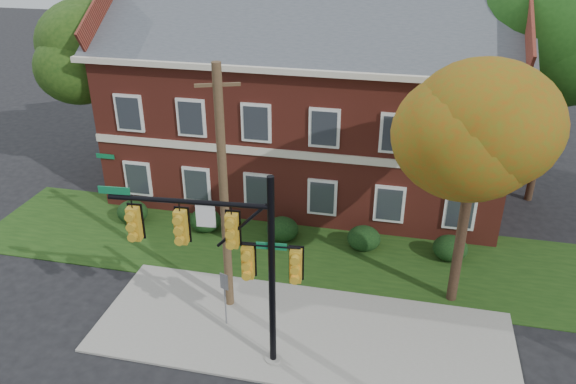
% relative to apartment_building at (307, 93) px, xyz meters
% --- Properties ---
extents(ground, '(120.00, 120.00, 0.00)m').
position_rel_apartment_building_xyz_m(ground, '(2.00, -11.95, -4.99)').
color(ground, black).
rests_on(ground, ground).
extents(sidewalk, '(14.00, 5.00, 0.08)m').
position_rel_apartment_building_xyz_m(sidewalk, '(2.00, -10.95, -4.95)').
color(sidewalk, gray).
rests_on(sidewalk, ground).
extents(grass_strip, '(30.00, 6.00, 0.04)m').
position_rel_apartment_building_xyz_m(grass_strip, '(2.00, -5.95, -4.97)').
color(grass_strip, '#193811').
rests_on(grass_strip, ground).
extents(apartment_building, '(18.80, 8.80, 9.74)m').
position_rel_apartment_building_xyz_m(apartment_building, '(0.00, 0.00, 0.00)').
color(apartment_building, maroon).
rests_on(apartment_building, ground).
extents(hedge_far_left, '(1.40, 1.26, 1.05)m').
position_rel_apartment_building_xyz_m(hedge_far_left, '(-7.00, -5.25, -4.46)').
color(hedge_far_left, black).
rests_on(hedge_far_left, ground).
extents(hedge_left, '(1.40, 1.26, 1.05)m').
position_rel_apartment_building_xyz_m(hedge_left, '(-3.50, -5.25, -4.46)').
color(hedge_left, black).
rests_on(hedge_left, ground).
extents(hedge_center, '(1.40, 1.26, 1.05)m').
position_rel_apartment_building_xyz_m(hedge_center, '(0.00, -5.25, -4.46)').
color(hedge_center, black).
rests_on(hedge_center, ground).
extents(hedge_right, '(1.40, 1.26, 1.05)m').
position_rel_apartment_building_xyz_m(hedge_right, '(3.50, -5.25, -4.46)').
color(hedge_right, black).
rests_on(hedge_right, ground).
extents(hedge_far_right, '(1.40, 1.26, 1.05)m').
position_rel_apartment_building_xyz_m(hedge_far_right, '(7.00, -5.25, -4.46)').
color(hedge_far_right, black).
rests_on(hedge_far_right, ground).
extents(tree_near_right, '(4.50, 4.25, 8.58)m').
position_rel_apartment_building_xyz_m(tree_near_right, '(7.22, -8.09, 1.68)').
color(tree_near_right, black).
rests_on(tree_near_right, ground).
extents(tree_left_rear, '(5.40, 5.10, 8.88)m').
position_rel_apartment_building_xyz_m(tree_left_rear, '(-9.73, -1.12, 1.69)').
color(tree_left_rear, black).
rests_on(tree_left_rear, ground).
extents(tree_right_rear, '(6.30, 5.95, 10.62)m').
position_rel_apartment_building_xyz_m(tree_right_rear, '(11.31, 0.86, 3.13)').
color(tree_right_rear, black).
rests_on(tree_right_rear, ground).
extents(traffic_signal, '(5.82, 0.74, 6.51)m').
position_rel_apartment_building_xyz_m(traffic_signal, '(0.21, -12.57, -0.95)').
color(traffic_signal, gray).
rests_on(traffic_signal, ground).
extents(utility_pole, '(1.33, 0.57, 8.85)m').
position_rel_apartment_building_xyz_m(utility_pole, '(-0.84, -10.03, -0.50)').
color(utility_pole, '#473821').
rests_on(utility_pole, ground).
extents(sign_post, '(0.30, 0.14, 2.12)m').
position_rel_apartment_building_xyz_m(sign_post, '(-0.61, -11.12, -3.55)').
color(sign_post, slate).
rests_on(sign_post, ground).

